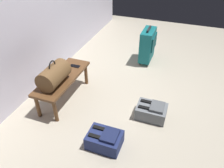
% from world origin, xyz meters
% --- Properties ---
extents(ground_plane, '(6.60, 6.60, 0.00)m').
position_xyz_m(ground_plane, '(0.00, 0.00, 0.00)').
color(ground_plane, '#B2A893').
extents(bench, '(1.00, 0.36, 0.37)m').
position_xyz_m(bench, '(-0.38, 1.04, 0.32)').
color(bench, brown).
rests_on(bench, ground).
extents(duffel_bag_brown, '(0.44, 0.26, 0.34)m').
position_xyz_m(duffel_bag_brown, '(-0.55, 1.04, 0.50)').
color(duffel_bag_brown, brown).
rests_on(duffel_bag_brown, bench).
extents(cell_phone, '(0.07, 0.14, 0.01)m').
position_xyz_m(cell_phone, '(-0.07, 1.01, 0.38)').
color(cell_phone, black).
rests_on(cell_phone, bench).
extents(suitcase_upright_teal, '(0.45, 0.22, 0.63)m').
position_xyz_m(suitcase_upright_teal, '(1.10, 0.19, 0.33)').
color(suitcase_upright_teal, '#14666B').
rests_on(suitcase_upright_teal, ground).
extents(backpack_grey, '(0.28, 0.38, 0.21)m').
position_xyz_m(backpack_grey, '(-0.33, -0.21, 0.09)').
color(backpack_grey, slate).
rests_on(backpack_grey, ground).
extents(backpack_navy, '(0.28, 0.38, 0.21)m').
position_xyz_m(backpack_navy, '(-0.97, 0.19, 0.09)').
color(backpack_navy, navy).
rests_on(backpack_navy, ground).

